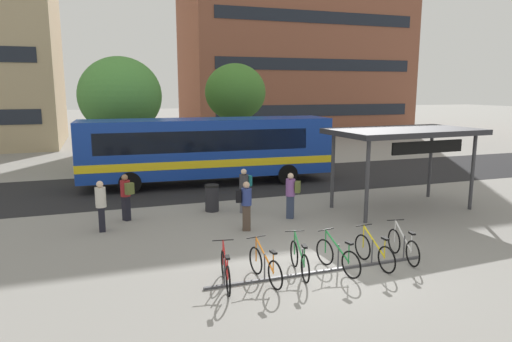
% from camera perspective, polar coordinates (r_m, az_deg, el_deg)
% --- Properties ---
extents(ground, '(200.00, 200.00, 0.00)m').
position_cam_1_polar(ground, '(12.45, 8.04, -11.64)').
color(ground, gray).
extents(bus_lane_asphalt, '(80.00, 7.20, 0.01)m').
position_cam_1_polar(bus_lane_asphalt, '(22.66, -4.94, -1.54)').
color(bus_lane_asphalt, '#232326').
rests_on(bus_lane_asphalt, ground).
extents(city_bus, '(12.14, 3.17, 3.20)m').
position_cam_1_polar(city_bus, '(22.28, -5.94, 2.87)').
color(city_bus, '#14389E').
rests_on(city_bus, ground).
extents(bike_rack, '(6.08, 0.13, 0.70)m').
position_cam_1_polar(bike_rack, '(11.96, 8.07, -12.11)').
color(bike_rack, '#47474C').
rests_on(bike_rack, ground).
extents(parked_bicycle_red_0, '(0.52, 1.71, 0.99)m').
position_cam_1_polar(parked_bicycle_red_0, '(11.01, -3.83, -12.40)').
color(parked_bicycle_red_0, black).
rests_on(parked_bicycle_red_0, ground).
extents(parked_bicycle_orange_1, '(0.52, 1.71, 0.99)m').
position_cam_1_polar(parked_bicycle_orange_1, '(11.26, 1.15, -11.86)').
color(parked_bicycle_orange_1, black).
rests_on(parked_bicycle_orange_1, ground).
extents(parked_bicycle_green_2, '(0.52, 1.71, 0.99)m').
position_cam_1_polar(parked_bicycle_green_2, '(11.71, 5.47, -11.00)').
color(parked_bicycle_green_2, black).
rests_on(parked_bicycle_green_2, ground).
extents(parked_bicycle_green_3, '(0.56, 1.70, 0.99)m').
position_cam_1_polar(parked_bicycle_green_3, '(12.01, 10.19, -10.56)').
color(parked_bicycle_green_3, black).
rests_on(parked_bicycle_green_3, ground).
extents(parked_bicycle_yellow_4, '(0.52, 1.72, 0.99)m').
position_cam_1_polar(parked_bicycle_yellow_4, '(12.57, 14.60, -9.79)').
color(parked_bicycle_yellow_4, black).
rests_on(parked_bicycle_yellow_4, ground).
extents(parked_bicycle_white_5, '(0.52, 1.71, 0.99)m').
position_cam_1_polar(parked_bicycle_white_5, '(13.23, 17.95, -8.94)').
color(parked_bicycle_white_5, black).
rests_on(parked_bicycle_white_5, ground).
extents(transit_shelter, '(5.81, 3.35, 3.12)m').
position_cam_1_polar(transit_shelter, '(18.26, 18.16, 4.38)').
color(transit_shelter, '#38383D').
rests_on(transit_shelter, ground).
extents(commuter_teal_pack_0, '(0.60, 0.56, 1.69)m').
position_cam_1_polar(commuter_teal_pack_0, '(17.11, -1.46, -2.06)').
color(commuter_teal_pack_0, '#565660').
rests_on(commuter_teal_pack_0, ground).
extents(commuter_olive_pack_1, '(0.53, 0.61, 1.67)m').
position_cam_1_polar(commuter_olive_pack_1, '(16.69, -15.96, -2.80)').
color(commuter_olive_pack_1, black).
rests_on(commuter_olive_pack_1, ground).
extents(commuter_black_pack_2, '(0.58, 0.43, 1.65)m').
position_cam_1_polar(commuter_black_pack_2, '(14.92, -1.35, -3.97)').
color(commuter_black_pack_2, '#47382D').
rests_on(commuter_black_pack_2, ground).
extents(commuter_olive_pack_3, '(0.61, 0.54, 1.67)m').
position_cam_1_polar(commuter_olive_pack_3, '(16.38, 4.46, -2.69)').
color(commuter_olive_pack_3, '#2D3851').
rests_on(commuter_olive_pack_3, ground).
extents(commuter_maroon_pack_4, '(0.35, 0.53, 1.69)m').
position_cam_1_polar(commuter_maroon_pack_4, '(15.70, -18.86, -3.74)').
color(commuter_maroon_pack_4, black).
rests_on(commuter_maroon_pack_4, ground).
extents(trash_bin, '(0.55, 0.55, 1.03)m').
position_cam_1_polar(trash_bin, '(17.48, -5.54, -3.37)').
color(trash_bin, '#232328').
rests_on(trash_bin, ground).
extents(street_tree_0, '(4.67, 4.67, 6.44)m').
position_cam_1_polar(street_tree_0, '(27.40, -16.65, 9.00)').
color(street_tree_0, brown).
rests_on(street_tree_0, ground).
extents(street_tree_1, '(3.82, 3.82, 6.20)m').
position_cam_1_polar(street_tree_1, '(29.12, -2.61, 9.81)').
color(street_tree_1, brown).
rests_on(street_tree_1, ground).
extents(building_right_wing, '(22.77, 11.60, 21.48)m').
position_cam_1_polar(building_right_wing, '(50.03, 4.80, 17.26)').
color(building_right_wing, brown).
rests_on(building_right_wing, ground).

